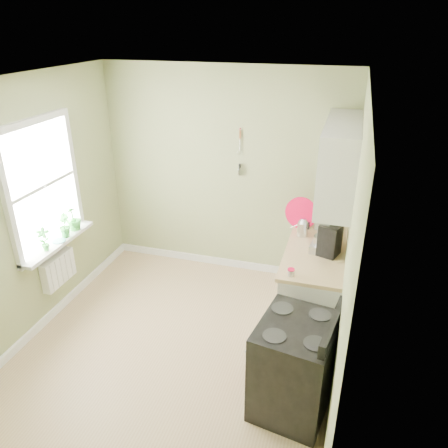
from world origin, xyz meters
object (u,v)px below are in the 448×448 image
(stove, at_px, (295,366))
(coffee_maker, at_px, (329,240))
(kettle, at_px, (303,227))
(stand_mixer, at_px, (323,233))

(stove, distance_m, coffee_maker, 1.40)
(kettle, bearing_deg, stand_mixer, -44.42)
(stove, xyz_separation_m, kettle, (-0.18, 1.60, 0.57))
(coffee_maker, bearing_deg, kettle, 131.62)
(stand_mixer, bearing_deg, coffee_maker, -58.25)
(kettle, bearing_deg, coffee_maker, -48.38)
(stove, bearing_deg, kettle, 96.27)
(kettle, relative_size, coffee_maker, 0.62)
(stove, relative_size, coffee_maker, 2.92)
(stove, height_order, kettle, kettle)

